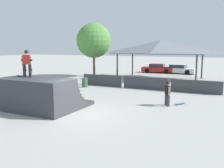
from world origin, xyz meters
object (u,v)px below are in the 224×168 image
bystander_walking (167,91)px  parked_car_white (178,69)px  parked_car_red (157,69)px  skater_on_deck (27,62)px  tree_beside_pavilion (94,41)px  trash_bin (85,83)px  skateboard_on_ground (180,104)px  skateboard_on_deck (21,76)px

bystander_walking → parked_car_white: bearing=-26.3°
parked_car_red → parked_car_white: (2.91, 0.15, 0.00)m
parked_car_white → skater_on_deck: bearing=-96.8°
bystander_walking → tree_beside_pavilion: 17.05m
skater_on_deck → tree_beside_pavilion: bearing=82.4°
trash_bin → parked_car_red: parked_car_red is taller
bystander_walking → parked_car_red: (-6.13, 19.35, -0.32)m
skateboard_on_ground → parked_car_red: size_ratio=0.18×
bystander_walking → parked_car_white: size_ratio=0.34×
skater_on_deck → parked_car_red: skater_on_deck is taller
tree_beside_pavilion → parked_car_red: tree_beside_pavilion is taller
skater_on_deck → trash_bin: size_ratio=1.90×
skateboard_on_deck → bystander_walking: 9.09m
skateboard_on_ground → parked_car_red: bearing=-129.7°
tree_beside_pavilion → parked_car_red: 10.50m
trash_bin → parked_car_red: bearing=80.9°
skater_on_deck → tree_beside_pavilion: (-4.62, 15.81, 1.61)m
tree_beside_pavilion → parked_car_white: size_ratio=1.42×
skateboard_on_deck → bystander_walking: size_ratio=0.50×
skateboard_on_deck → tree_beside_pavilion: (-4.03, 15.75, 2.48)m
skateboard_on_deck → skateboard_on_ground: 10.13m
skater_on_deck → parked_car_red: (1.29, 23.61, -2.21)m
skater_on_deck → skateboard_on_deck: size_ratio=2.05×
skateboard_on_ground → tree_beside_pavilion: 17.29m
parked_car_red → skateboard_on_ground: bearing=-74.9°
skater_on_deck → bystander_walking: bearing=6.0°
tree_beside_pavilion → parked_car_white: (8.81, 7.94, -3.82)m
tree_beside_pavilion → trash_bin: (3.43, -7.62, -3.99)m
trash_bin → parked_car_white: 16.47m
trash_bin → parked_car_white: size_ratio=0.18×
skateboard_on_deck → skateboard_on_ground: size_ratio=0.96×
parked_car_red → trash_bin: bearing=-104.0°
skater_on_deck → parked_car_red: size_ratio=0.36×
skater_on_deck → trash_bin: skater_on_deck is taller
skateboard_on_deck → skater_on_deck: bearing=9.8°
bystander_walking → skateboard_on_ground: bystander_walking is taller
skater_on_deck → bystander_walking: skater_on_deck is taller
skateboard_on_ground → trash_bin: size_ratio=0.97×
skater_on_deck → skateboard_on_ground: bearing=7.5°
skater_on_deck → trash_bin: (-1.19, 8.19, -2.39)m
skateboard_on_deck → trash_bin: (-0.60, 8.13, -1.52)m
skateboard_on_deck → parked_car_red: bearing=101.5°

